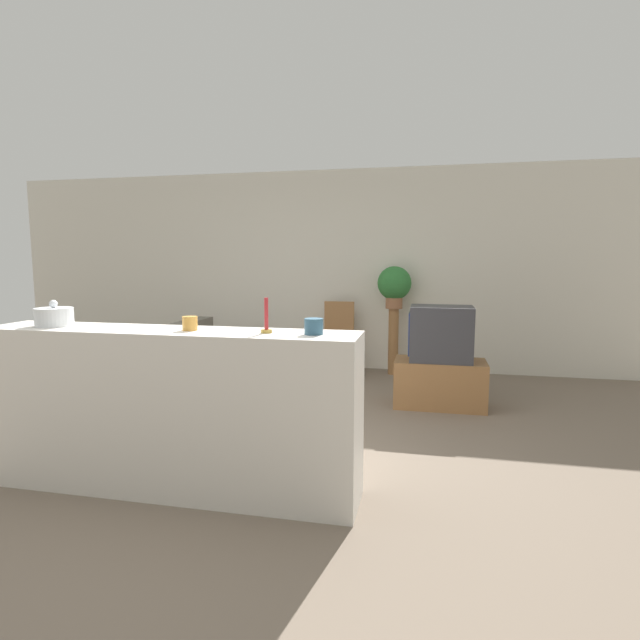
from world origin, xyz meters
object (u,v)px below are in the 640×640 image
object	(u,v)px
wooden_chair	(338,336)
decorative_bowl	(54,317)
couch	(196,372)
potted_plant	(394,285)
television	(441,333)

from	to	relation	value
wooden_chair	decorative_bowl	size ratio (longest dim) A/B	3.94
couch	potted_plant	world-z (taller)	potted_plant
couch	television	world-z (taller)	television
wooden_chair	decorative_bowl	bearing A→B (deg)	-110.37
couch	television	distance (m)	2.64
television	wooden_chair	xyz separation A→B (m)	(-1.28, 1.21, -0.25)
wooden_chair	potted_plant	size ratio (longest dim) A/B	1.74
television	decorative_bowl	distance (m)	3.46
television	potted_plant	size ratio (longest dim) A/B	1.15
decorative_bowl	wooden_chair	bearing A→B (deg)	69.63
couch	wooden_chair	distance (m)	1.96
potted_plant	decorative_bowl	distance (m)	4.16
potted_plant	decorative_bowl	world-z (taller)	potted_plant
wooden_chair	potted_plant	bearing A→B (deg)	11.57
wooden_chair	television	bearing A→B (deg)	-43.54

